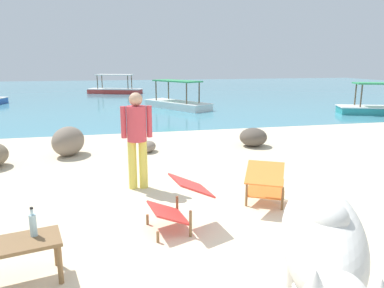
{
  "coord_description": "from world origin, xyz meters",
  "views": [
    {
      "loc": [
        -1.57,
        -3.78,
        2.14
      ],
      "look_at": [
        0.0,
        3.0,
        0.55
      ],
      "focal_mm": 33.72,
      "sensor_mm": 36.0,
      "label": 1
    }
  ],
  "objects_px": {
    "low_bench_table": "(19,248)",
    "person_standing": "(137,133)",
    "bottle": "(33,224)",
    "boat_red": "(115,89)",
    "cow": "(322,240)",
    "deck_chair_near": "(180,200)",
    "deck_chair_far": "(265,182)",
    "boat_white": "(177,102)"
  },
  "relations": [
    {
      "from": "deck_chair_far",
      "to": "boat_red",
      "type": "xyz_separation_m",
      "value": [
        -1.71,
        20.85,
        -0.13
      ]
    },
    {
      "from": "cow",
      "to": "boat_red",
      "type": "bearing_deg",
      "value": -150.96
    },
    {
      "from": "low_bench_table",
      "to": "person_standing",
      "type": "bearing_deg",
      "value": 48.86
    },
    {
      "from": "boat_red",
      "to": "cow",
      "type": "bearing_deg",
      "value": 115.19
    },
    {
      "from": "bottle",
      "to": "person_standing",
      "type": "distance_m",
      "value": 2.69
    },
    {
      "from": "deck_chair_far",
      "to": "boat_red",
      "type": "relative_size",
      "value": 0.24
    },
    {
      "from": "deck_chair_far",
      "to": "boat_white",
      "type": "distance_m",
      "value": 11.94
    },
    {
      "from": "low_bench_table",
      "to": "deck_chair_far",
      "type": "distance_m",
      "value": 3.32
    },
    {
      "from": "bottle",
      "to": "deck_chair_far",
      "type": "xyz_separation_m",
      "value": [
        2.95,
        1.14,
        -0.17
      ]
    },
    {
      "from": "deck_chair_near",
      "to": "person_standing",
      "type": "distance_m",
      "value": 1.8
    },
    {
      "from": "cow",
      "to": "deck_chair_near",
      "type": "relative_size",
      "value": 2.44
    },
    {
      "from": "boat_white",
      "to": "bottle",
      "type": "bearing_deg",
      "value": 133.14
    },
    {
      "from": "person_standing",
      "to": "low_bench_table",
      "type": "bearing_deg",
      "value": 153.44
    },
    {
      "from": "low_bench_table",
      "to": "deck_chair_near",
      "type": "xyz_separation_m",
      "value": [
        1.72,
        0.8,
        0.02
      ]
    },
    {
      "from": "low_bench_table",
      "to": "bottle",
      "type": "bearing_deg",
      "value": 22.27
    },
    {
      "from": "low_bench_table",
      "to": "boat_red",
      "type": "xyz_separation_m",
      "value": [
        1.37,
        22.08,
        -0.11
      ]
    },
    {
      "from": "low_bench_table",
      "to": "person_standing",
      "type": "relative_size",
      "value": 0.52
    },
    {
      "from": "bottle",
      "to": "cow",
      "type": "bearing_deg",
      "value": -28.7
    },
    {
      "from": "bottle",
      "to": "boat_red",
      "type": "height_order",
      "value": "boat_red"
    },
    {
      "from": "bottle",
      "to": "deck_chair_far",
      "type": "bearing_deg",
      "value": 21.06
    },
    {
      "from": "bottle",
      "to": "boat_red",
      "type": "relative_size",
      "value": 0.08
    },
    {
      "from": "low_bench_table",
      "to": "deck_chair_near",
      "type": "relative_size",
      "value": 1.01
    },
    {
      "from": "cow",
      "to": "person_standing",
      "type": "distance_m",
      "value": 3.82
    },
    {
      "from": "bottle",
      "to": "person_standing",
      "type": "bearing_deg",
      "value": 63.12
    },
    {
      "from": "bottle",
      "to": "deck_chair_far",
      "type": "relative_size",
      "value": 0.32
    },
    {
      "from": "person_standing",
      "to": "boat_red",
      "type": "bearing_deg",
      "value": 1.73
    },
    {
      "from": "person_standing",
      "to": "boat_red",
      "type": "height_order",
      "value": "person_standing"
    },
    {
      "from": "bottle",
      "to": "deck_chair_far",
      "type": "height_order",
      "value": "bottle"
    },
    {
      "from": "deck_chair_near",
      "to": "boat_red",
      "type": "relative_size",
      "value": 0.22
    },
    {
      "from": "low_bench_table",
      "to": "boat_red",
      "type": "height_order",
      "value": "boat_red"
    },
    {
      "from": "cow",
      "to": "bottle",
      "type": "relative_size",
      "value": 6.85
    },
    {
      "from": "person_standing",
      "to": "deck_chair_near",
      "type": "bearing_deg",
      "value": -165.11
    },
    {
      "from": "cow",
      "to": "boat_red",
      "type": "relative_size",
      "value": 0.53
    },
    {
      "from": "bottle",
      "to": "low_bench_table",
      "type": "bearing_deg",
      "value": -144.97
    },
    {
      "from": "low_bench_table",
      "to": "boat_red",
      "type": "distance_m",
      "value": 22.12
    },
    {
      "from": "low_bench_table",
      "to": "deck_chair_far",
      "type": "height_order",
      "value": "deck_chair_far"
    },
    {
      "from": "low_bench_table",
      "to": "boat_red",
      "type": "bearing_deg",
      "value": 73.71
    },
    {
      "from": "cow",
      "to": "boat_white",
      "type": "height_order",
      "value": "boat_white"
    },
    {
      "from": "bottle",
      "to": "deck_chair_near",
      "type": "xyz_separation_m",
      "value": [
        1.59,
        0.71,
        -0.17
      ]
    },
    {
      "from": "cow",
      "to": "person_standing",
      "type": "height_order",
      "value": "person_standing"
    },
    {
      "from": "cow",
      "to": "bottle",
      "type": "xyz_separation_m",
      "value": [
        -2.32,
        1.27,
        -0.21
      ]
    },
    {
      "from": "cow",
      "to": "deck_chair_near",
      "type": "distance_m",
      "value": 2.14
    }
  ]
}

